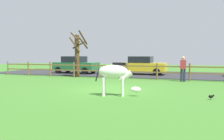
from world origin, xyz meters
TOP-DOWN VIEW (x-y plane):
  - ground_plane at (0.00, 0.00)m, footprint 60.00×60.00m
  - parking_asphalt at (0.00, 9.30)m, footprint 28.00×7.40m
  - paddock_fence at (-0.34, 5.00)m, footprint 21.42×0.11m
  - bare_tree at (-4.45, 5.33)m, footprint 1.35×1.35m
  - zebra at (0.86, -1.74)m, footprint 1.91×0.74m
  - crow_on_grass at (4.63, -1.36)m, footprint 0.21×0.10m
  - parked_car_yellow at (0.06, 8.63)m, footprint 4.07×2.02m
  - parked_car_green at (-6.04, 8.04)m, footprint 4.06×2.00m
  - visitor_near_fence at (3.50, 4.54)m, footprint 0.37×0.24m

SIDE VIEW (x-z plane):
  - ground_plane at x=0.00m, z-range 0.00..0.00m
  - parking_asphalt at x=0.00m, z-range 0.00..0.05m
  - crow_on_grass at x=4.63m, z-range 0.02..0.23m
  - paddock_fence at x=-0.34m, z-range 0.09..1.27m
  - parked_car_yellow at x=0.06m, z-range 0.06..1.62m
  - parked_car_green at x=-6.04m, z-range 0.06..1.62m
  - visitor_near_fence at x=3.50m, z-range 0.09..1.73m
  - zebra at x=0.86m, z-range 0.22..1.63m
  - bare_tree at x=-4.45m, z-range 0.06..3.68m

